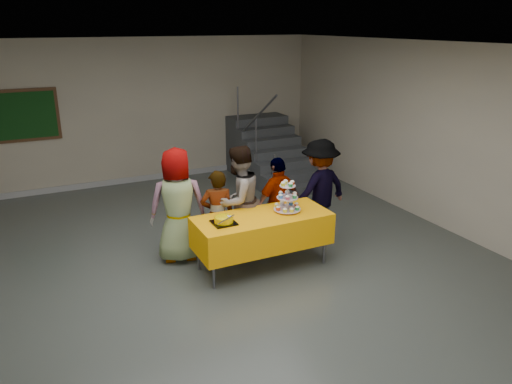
# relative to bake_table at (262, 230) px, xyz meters

# --- Properties ---
(room_shell) EXTENTS (10.00, 10.04, 3.02)m
(room_shell) POSITION_rel_bake_table_xyz_m (-0.64, -0.25, 1.57)
(room_shell) COLOR #4C514C
(room_shell) RESTS_ON ground
(bake_table) EXTENTS (1.88, 0.78, 0.77)m
(bake_table) POSITION_rel_bake_table_xyz_m (0.00, 0.00, 0.00)
(bake_table) COLOR #595960
(bake_table) RESTS_ON ground
(cupcake_stand) EXTENTS (0.38, 0.38, 0.44)m
(cupcake_stand) POSITION_rel_bake_table_xyz_m (0.39, 0.01, 0.39)
(cupcake_stand) COLOR silver
(cupcake_stand) RESTS_ON bake_table
(bear_cake) EXTENTS (0.32, 0.36, 0.12)m
(bear_cake) POSITION_rel_bake_table_xyz_m (-0.58, -0.03, 0.27)
(bear_cake) COLOR black
(bear_cake) RESTS_ON bake_table
(schoolchild_a) EXTENTS (0.91, 0.70, 1.66)m
(schoolchild_a) POSITION_rel_bake_table_xyz_m (-0.97, 0.73, 0.27)
(schoolchild_a) COLOR #5C5C65
(schoolchild_a) RESTS_ON ground
(schoolchild_b) EXTENTS (0.55, 0.43, 1.33)m
(schoolchild_b) POSITION_rel_bake_table_xyz_m (-0.45, 0.53, 0.11)
(schoolchild_b) COLOR slate
(schoolchild_b) RESTS_ON ground
(schoolchild_c) EXTENTS (0.97, 0.89, 1.63)m
(schoolchild_c) POSITION_rel_bake_table_xyz_m (-0.10, 0.59, 0.26)
(schoolchild_c) COLOR slate
(schoolchild_c) RESTS_ON ground
(schoolchild_d) EXTENTS (0.88, 0.52, 1.41)m
(schoolchild_d) POSITION_rel_bake_table_xyz_m (0.52, 0.51, 0.15)
(schoolchild_d) COLOR slate
(schoolchild_d) RESTS_ON ground
(schoolchild_e) EXTENTS (1.11, 0.76, 1.59)m
(schoolchild_e) POSITION_rel_bake_table_xyz_m (1.28, 0.55, 0.24)
(schoolchild_e) COLOR slate
(schoolchild_e) RESTS_ON ground
(staircase) EXTENTS (1.30, 2.40, 2.04)m
(staircase) POSITION_rel_bake_table_xyz_m (2.06, 3.86, -0.07)
(staircase) COLOR #424447
(staircase) RESTS_ON ground
(noticeboard) EXTENTS (1.30, 0.05, 1.00)m
(noticeboard) POSITION_rel_bake_table_xyz_m (-2.74, 4.69, 1.04)
(noticeboard) COLOR #472B16
(noticeboard) RESTS_ON ground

